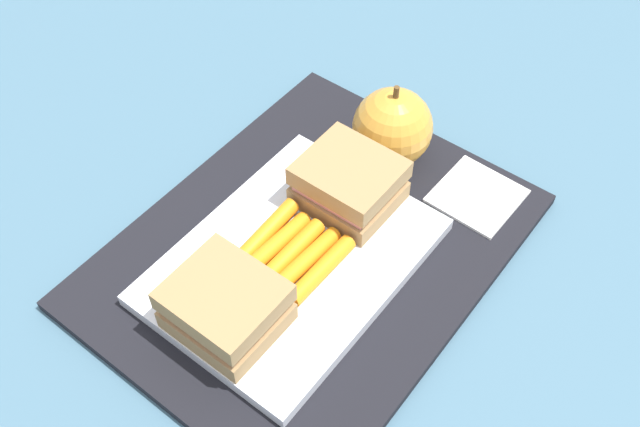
{
  "coord_description": "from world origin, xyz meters",
  "views": [
    {
      "loc": [
        -0.29,
        -0.24,
        0.52
      ],
      "look_at": [
        0.01,
        0.0,
        0.04
      ],
      "focal_mm": 41.54,
      "sensor_mm": 36.0,
      "label": 1
    }
  ],
  "objects": [
    {
      "name": "ground_plane",
      "position": [
        0.0,
        0.0,
        0.0
      ],
      "size": [
        2.4,
        2.4,
        0.0
      ],
      "primitive_type": "plane",
      "color": "#42667A"
    },
    {
      "name": "lunchbag_mat",
      "position": [
        0.0,
        0.0,
        0.01
      ],
      "size": [
        0.36,
        0.28,
        0.01
      ],
      "primitive_type": "cube",
      "color": "black",
      "rests_on": "ground_plane"
    },
    {
      "name": "food_tray",
      "position": [
        -0.03,
        0.0,
        0.02
      ],
      "size": [
        0.23,
        0.17,
        0.01
      ],
      "primitive_type": "cube",
      "color": "white",
      "rests_on": "lunchbag_mat"
    },
    {
      "name": "sandwich_half_left",
      "position": [
        -0.1,
        0.0,
        0.04
      ],
      "size": [
        0.07,
        0.08,
        0.04
      ],
      "color": "#9E7A4C",
      "rests_on": "food_tray"
    },
    {
      "name": "sandwich_half_right",
      "position": [
        0.05,
        0.0,
        0.04
      ],
      "size": [
        0.07,
        0.08,
        0.04
      ],
      "color": "#9E7A4C",
      "rests_on": "food_tray"
    },
    {
      "name": "carrot_sticks_bundle",
      "position": [
        -0.03,
        0.0,
        0.03
      ],
      "size": [
        0.08,
        0.07,
        0.02
      ],
      "color": "orange",
      "rests_on": "food_tray"
    },
    {
      "name": "apple",
      "position": [
        0.13,
        0.01,
        0.05
      ],
      "size": [
        0.07,
        0.07,
        0.08
      ],
      "color": "gold",
      "rests_on": "lunchbag_mat"
    },
    {
      "name": "paper_napkin",
      "position": [
        0.14,
        -0.08,
        0.01
      ],
      "size": [
        0.07,
        0.07,
        0.0
      ],
      "primitive_type": "cube",
      "rotation": [
        0.0,
        0.0,
        -0.03
      ],
      "color": "white",
      "rests_on": "lunchbag_mat"
    }
  ]
}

